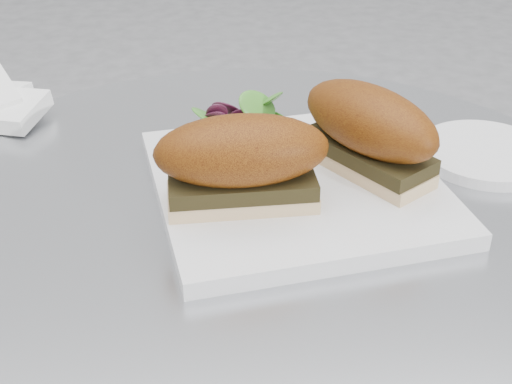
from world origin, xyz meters
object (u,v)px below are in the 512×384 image
Objects in this scene: sandwich_left at (242,160)px; saucer at (486,153)px; sandwich_right at (369,129)px; plate at (296,185)px.

sandwich_left reaches higher than saucer.
sandwich_right is 1.22× the size of saucer.
plate reaches higher than saucer.
plate is 1.71× the size of sandwich_left.
plate is at bearing 34.69° from sandwich_left.
plate is 1.58× the size of sandwich_right.
sandwich_right reaches higher than saucer.
saucer is (0.25, 0.07, -0.05)m from sandwich_left.
sandwich_left is 0.13m from sandwich_right.
plate is at bearing -117.15° from sandwich_right.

